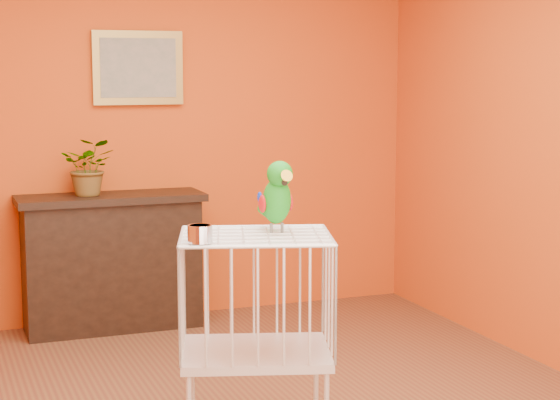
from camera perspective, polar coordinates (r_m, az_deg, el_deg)
name	(u,v)px	position (r m, az deg, el deg)	size (l,w,h in m)	color
room_shell	(242,103)	(4.35, -2.34, 5.95)	(4.50, 4.50, 4.50)	#C54912
console_cabinet	(112,262)	(6.39, -10.21, -3.73)	(1.23, 0.44, 0.91)	black
potted_plant	(89,173)	(6.30, -11.56, 1.63)	(0.34, 0.38, 0.30)	#26722D
framed_picture	(138,68)	(6.49, -8.65, 7.97)	(0.62, 0.04, 0.50)	#A4883A
birdcage	(256,342)	(4.24, -1.48, -8.64)	(0.78, 0.68, 1.01)	beige
feed_cup	(200,234)	(3.92, -4.90, -2.07)	(0.11, 0.11, 0.07)	silver
parrot	(277,196)	(4.16, -0.20, 0.26)	(0.16, 0.29, 0.33)	#59544C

